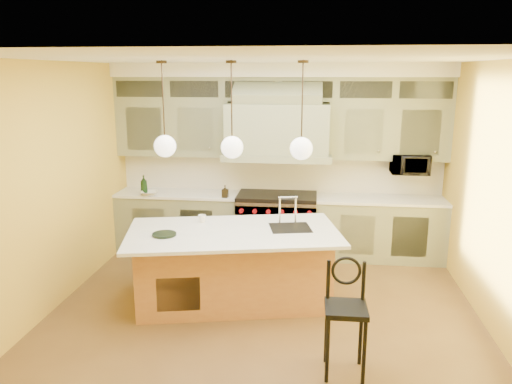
# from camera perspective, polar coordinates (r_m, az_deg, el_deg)

# --- Properties ---
(floor) EXTENTS (5.00, 5.00, 0.00)m
(floor) POSITION_cam_1_polar(r_m,az_deg,el_deg) (5.93, 0.66, -14.30)
(floor) COLOR brown
(floor) RESTS_ON ground
(ceiling) EXTENTS (5.00, 5.00, 0.00)m
(ceiling) POSITION_cam_1_polar(r_m,az_deg,el_deg) (5.24, 0.75, 14.99)
(ceiling) COLOR white
(ceiling) RESTS_ON wall_back
(wall_back) EXTENTS (5.00, 0.00, 5.00)m
(wall_back) POSITION_cam_1_polar(r_m,az_deg,el_deg) (7.84, 2.67, 3.84)
(wall_back) COLOR gold
(wall_back) RESTS_ON ground
(wall_front) EXTENTS (5.00, 0.00, 5.00)m
(wall_front) POSITION_cam_1_polar(r_m,az_deg,el_deg) (3.07, -4.44, -11.92)
(wall_front) COLOR gold
(wall_front) RESTS_ON ground
(wall_left) EXTENTS (0.00, 5.00, 5.00)m
(wall_left) POSITION_cam_1_polar(r_m,az_deg,el_deg) (6.19, -22.99, 0.15)
(wall_left) COLOR gold
(wall_left) RESTS_ON ground
(wall_right) EXTENTS (0.00, 5.00, 5.00)m
(wall_right) POSITION_cam_1_polar(r_m,az_deg,el_deg) (5.72, 26.48, -1.24)
(wall_right) COLOR gold
(wall_right) RESTS_ON ground
(back_cabinetry) EXTENTS (5.00, 0.77, 2.90)m
(back_cabinetry) POSITION_cam_1_polar(r_m,az_deg,el_deg) (7.59, 2.51, 3.36)
(back_cabinetry) COLOR gray
(back_cabinetry) RESTS_ON floor
(range) EXTENTS (1.20, 0.74, 0.96)m
(range) POSITION_cam_1_polar(r_m,az_deg,el_deg) (7.72, 2.39, -3.67)
(range) COLOR silver
(range) RESTS_ON floor
(kitchen_island) EXTENTS (2.73, 1.83, 1.35)m
(kitchen_island) POSITION_cam_1_polar(r_m,az_deg,el_deg) (6.18, -2.55, -8.28)
(kitchen_island) COLOR #A7683B
(kitchen_island) RESTS_ON floor
(counter_stool) EXTENTS (0.39, 0.39, 1.10)m
(counter_stool) POSITION_cam_1_polar(r_m,az_deg,el_deg) (4.80, 10.22, -13.17)
(counter_stool) COLOR black
(counter_stool) RESTS_ON floor
(microwave) EXTENTS (0.54, 0.37, 0.30)m
(microwave) POSITION_cam_1_polar(r_m,az_deg,el_deg) (7.70, 17.16, 3.08)
(microwave) COLOR black
(microwave) RESTS_ON back_cabinetry
(oil_bottle_a) EXTENTS (0.13, 0.13, 0.29)m
(oil_bottle_a) POSITION_cam_1_polar(r_m,az_deg,el_deg) (7.86, -12.69, 0.83)
(oil_bottle_a) COLOR black
(oil_bottle_a) RESTS_ON back_cabinetry
(oil_bottle_b) EXTENTS (0.09, 0.10, 0.19)m
(oil_bottle_b) POSITION_cam_1_polar(r_m,az_deg,el_deg) (7.46, -3.55, 0.07)
(oil_bottle_b) COLOR black
(oil_bottle_b) RESTS_ON back_cabinetry
(fruit_bowl) EXTENTS (0.29, 0.29, 0.06)m
(fruit_bowl) POSITION_cam_1_polar(r_m,az_deg,el_deg) (7.77, -12.09, -0.14)
(fruit_bowl) COLOR silver
(fruit_bowl) RESTS_ON back_cabinetry
(cup) EXTENTS (0.10, 0.10, 0.09)m
(cup) POSITION_cam_1_polar(r_m,az_deg,el_deg) (6.35, -6.18, -3.03)
(cup) COLOR white
(cup) RESTS_ON kitchen_island
(pendant_left) EXTENTS (0.26, 0.26, 1.11)m
(pendant_left) POSITION_cam_1_polar(r_m,az_deg,el_deg) (5.99, -10.36, 5.46)
(pendant_left) COLOR #2D2319
(pendant_left) RESTS_ON ceiling
(pendant_center) EXTENTS (0.26, 0.26, 1.11)m
(pendant_center) POSITION_cam_1_polar(r_m,az_deg,el_deg) (5.80, -2.76, 5.41)
(pendant_center) COLOR #2D2319
(pendant_center) RESTS_ON ceiling
(pendant_right) EXTENTS (0.26, 0.26, 1.11)m
(pendant_right) POSITION_cam_1_polar(r_m,az_deg,el_deg) (5.72, 5.20, 5.26)
(pendant_right) COLOR #2D2319
(pendant_right) RESTS_ON ceiling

